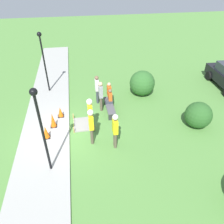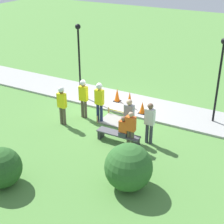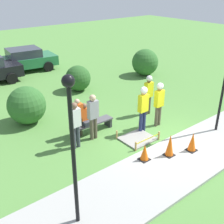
# 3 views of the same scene
# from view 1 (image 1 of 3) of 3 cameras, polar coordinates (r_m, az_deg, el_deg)

# --- Properties ---
(ground_plane) EXTENTS (60.00, 60.00, 0.00)m
(ground_plane) POSITION_cam_1_polar(r_m,az_deg,el_deg) (11.59, -11.03, -5.71)
(ground_plane) COLOR #51843D
(sidewalk) EXTENTS (28.00, 2.45, 0.10)m
(sidewalk) POSITION_cam_1_polar(r_m,az_deg,el_deg) (11.70, -17.06, -6.03)
(sidewalk) COLOR #9E9E99
(sidewalk) RESTS_ON ground_plane
(wet_concrete_patch) EXTENTS (1.28, 1.13, 0.37)m
(wet_concrete_patch) POSITION_cam_1_polar(r_m,az_deg,el_deg) (12.08, -7.39, -3.14)
(wet_concrete_patch) COLOR gray
(wet_concrete_patch) RESTS_ON ground_plane
(traffic_cone_near_patch) EXTENTS (0.34, 0.34, 0.59)m
(traffic_cone_near_patch) POSITION_cam_1_polar(r_m,az_deg,el_deg) (12.63, -13.33, -0.02)
(traffic_cone_near_patch) COLOR black
(traffic_cone_near_patch) RESTS_ON sidewalk
(traffic_cone_far_patch) EXTENTS (0.34, 0.34, 0.82)m
(traffic_cone_far_patch) POSITION_cam_1_polar(r_m,az_deg,el_deg) (11.90, -15.21, -2.07)
(traffic_cone_far_patch) COLOR black
(traffic_cone_far_patch) RESTS_ON sidewalk
(traffic_cone_sidewalk_edge) EXTENTS (0.34, 0.34, 0.71)m
(traffic_cone_sidewalk_edge) POSITION_cam_1_polar(r_m,az_deg,el_deg) (11.29, -16.90, -5.03)
(traffic_cone_sidewalk_edge) COLOR black
(traffic_cone_sidewalk_edge) RESTS_ON sidewalk
(park_bench) EXTENTS (1.88, 0.44, 0.44)m
(park_bench) POSITION_cam_1_polar(r_m,az_deg,el_deg) (12.88, -0.64, 1.39)
(park_bench) COLOR #2D2D33
(park_bench) RESTS_ON ground_plane
(person_seated_on_bench) EXTENTS (0.36, 0.44, 0.89)m
(person_seated_on_bench) POSITION_cam_1_polar(r_m,az_deg,el_deg) (12.87, -0.63, 3.83)
(person_seated_on_bench) COLOR #383D47
(person_seated_on_bench) RESTS_ON park_bench
(worker_supervisor) EXTENTS (0.40, 0.27, 1.87)m
(worker_supervisor) POSITION_cam_1_polar(r_m,az_deg,el_deg) (9.98, 0.84, -4.16)
(worker_supervisor) COLOR brown
(worker_supervisor) RESTS_ON ground_plane
(worker_assistant) EXTENTS (0.40, 0.28, 1.92)m
(worker_assistant) POSITION_cam_1_polar(r_m,az_deg,el_deg) (10.22, -5.48, -2.95)
(worker_assistant) COLOR brown
(worker_assistant) RESTS_ON ground_plane
(worker_trainee) EXTENTS (0.40, 0.28, 1.95)m
(worker_trainee) POSITION_cam_1_polar(r_m,az_deg,el_deg) (10.93, -5.74, -0.04)
(worker_trainee) COLOR navy
(worker_trainee) RESTS_ON ground_plane
(bystander_in_orange_shirt) EXTENTS (0.40, 0.22, 1.60)m
(bystander_in_orange_shirt) POSITION_cam_1_polar(r_m,az_deg,el_deg) (13.09, -0.76, 4.93)
(bystander_in_orange_shirt) COLOR brown
(bystander_in_orange_shirt) RESTS_ON ground_plane
(bystander_in_gray_shirt) EXTENTS (0.40, 0.24, 1.82)m
(bystander_in_gray_shirt) POSITION_cam_1_polar(r_m,az_deg,el_deg) (13.41, -3.94, 6.35)
(bystander_in_gray_shirt) COLOR #383D47
(bystander_in_gray_shirt) RESTS_ON ground_plane
(bystander_in_white_shirt) EXTENTS (0.40, 0.24, 1.86)m
(bystander_in_white_shirt) POSITION_cam_1_polar(r_m,az_deg,el_deg) (12.65, -2.95, 4.62)
(bystander_in_white_shirt) COLOR brown
(bystander_in_white_shirt) RESTS_ON ground_plane
(lamppost_near) EXTENTS (0.28, 0.28, 3.87)m
(lamppost_near) POSITION_cam_1_polar(r_m,az_deg,el_deg) (8.31, -18.28, -2.18)
(lamppost_near) COLOR black
(lamppost_near) RESTS_ON sidewalk
(lamppost_far) EXTENTS (0.28, 0.28, 3.90)m
(lamppost_far) POSITION_cam_1_polar(r_m,az_deg,el_deg) (14.61, -17.61, 14.19)
(lamppost_far) COLOR black
(lamppost_far) RESTS_ON sidewalk
(shrub_rounded_mid) EXTENTS (1.42, 1.42, 1.42)m
(shrub_rounded_mid) POSITION_cam_1_polar(r_m,az_deg,el_deg) (12.37, 21.62, -0.76)
(shrub_rounded_mid) COLOR #285623
(shrub_rounded_mid) RESTS_ON ground_plane
(shrub_rounded_far) EXTENTS (1.64, 1.64, 1.64)m
(shrub_rounded_far) POSITION_cam_1_polar(r_m,az_deg,el_deg) (14.54, 7.88, 7.47)
(shrub_rounded_far) COLOR #2D6028
(shrub_rounded_far) RESTS_ON ground_plane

